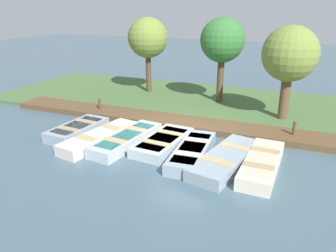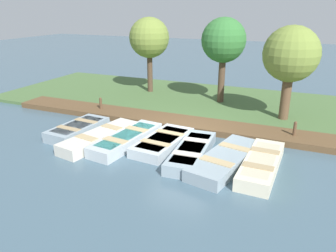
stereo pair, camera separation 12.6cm
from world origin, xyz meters
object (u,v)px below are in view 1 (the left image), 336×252
rowboat_2 (127,139)px  park_tree_left (222,41)px  rowboat_1 (100,137)px  rowboat_3 (163,142)px  mooring_post_far (294,131)px  rowboat_5 (227,159)px  rowboat_4 (192,152)px  rowboat_0 (78,129)px  park_tree_far_left (148,38)px  rowboat_6 (262,164)px  park_tree_center (290,55)px  mooring_post_near (100,106)px

rowboat_2 → park_tree_left: size_ratio=0.80×
rowboat_1 → rowboat_2: bearing=112.5°
rowboat_1 → rowboat_3: bearing=113.7°
mooring_post_far → rowboat_5: bearing=-32.5°
mooring_post_far → park_tree_left: (-3.83, -3.90, 2.86)m
park_tree_left → rowboat_2: bearing=-15.7°
rowboat_3 → rowboat_4: size_ratio=0.90×
rowboat_0 → park_tree_left: (-6.49, 4.21, 3.05)m
park_tree_far_left → park_tree_left: bearing=82.7°
rowboat_2 → rowboat_6: rowboat_6 is taller
rowboat_5 → park_tree_center: park_tree_center is taller
rowboat_0 → park_tree_center: bearing=127.7°
rowboat_0 → rowboat_1: bearing=79.0°
rowboat_0 → mooring_post_far: size_ratio=3.37×
rowboat_5 → mooring_post_near: size_ratio=4.49×
rowboat_0 → rowboat_5: bearing=91.5°
rowboat_0 → park_tree_left: 8.32m
rowboat_1 → mooring_post_far: bearing=124.2°
rowboat_1 → rowboat_5: bearing=100.4°
rowboat_3 → mooring_post_far: (-2.46, 4.41, 0.22)m
rowboat_2 → mooring_post_far: mooring_post_far is taller
mooring_post_far → park_tree_center: size_ratio=0.19×
park_tree_left → park_tree_center: bearing=64.0°
rowboat_2 → rowboat_5: size_ratio=0.97×
rowboat_5 → park_tree_center: (-5.23, 1.33, 2.76)m
rowboat_6 → mooring_post_far: size_ratio=4.04×
rowboat_4 → mooring_post_near: 6.35m
rowboat_0 → park_tree_far_left: 7.66m
mooring_post_far → park_tree_left: size_ratio=0.18×
rowboat_6 → park_tree_left: park_tree_left is taller
rowboat_2 → park_tree_center: 7.72m
rowboat_1 → rowboat_5: size_ratio=0.99×
rowboat_2 → park_tree_left: 7.54m
rowboat_4 → park_tree_far_left: bearing=-148.7°
rowboat_4 → mooring_post_near: size_ratio=4.06×
rowboat_4 → rowboat_6: bearing=85.2°
mooring_post_far → mooring_post_near: bearing=-90.0°
rowboat_5 → mooring_post_far: size_ratio=4.49×
mooring_post_far → park_tree_left: bearing=-134.5°
rowboat_3 → rowboat_5: bearing=82.4°
rowboat_2 → mooring_post_near: (-2.80, -3.03, 0.20)m
rowboat_2 → mooring_post_near: mooring_post_near is taller
rowboat_0 → park_tree_center: (-4.88, 7.52, 2.75)m
rowboat_4 → rowboat_6: rowboat_6 is taller
rowboat_5 → park_tree_left: park_tree_left is taller
park_tree_center → mooring_post_far: bearing=14.7°
mooring_post_far → park_tree_far_left: park_tree_far_left is taller
rowboat_2 → rowboat_3: rowboat_2 is taller
rowboat_5 → park_tree_center: bearing=177.7°
rowboat_4 → rowboat_6: size_ratio=1.01×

